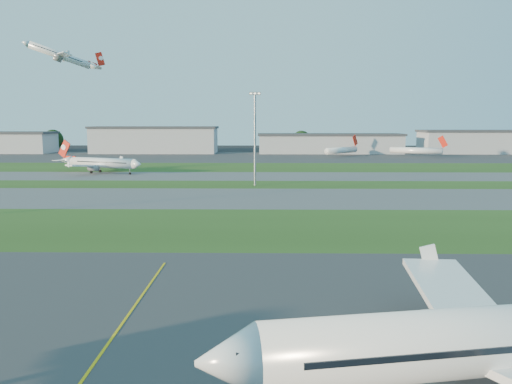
{
  "coord_description": "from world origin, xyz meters",
  "views": [
    {
      "loc": [
        17.43,
        -30.71,
        17.65
      ],
      "look_at": [
        16.26,
        45.09,
        7.0
      ],
      "focal_mm": 35.0,
      "sensor_mm": 36.0,
      "label": 1
    }
  ],
  "objects_px": {
    "mini_jet_near": "(342,150)",
    "light_mast_centre": "(255,132)",
    "airliner_taxiing": "(102,163)",
    "mini_jet_far": "(416,150)"
  },
  "relations": [
    {
      "from": "mini_jet_near",
      "to": "light_mast_centre",
      "type": "distance_m",
      "value": 127.58
    },
    {
      "from": "airliner_taxiing",
      "to": "light_mast_centre",
      "type": "height_order",
      "value": "light_mast_centre"
    },
    {
      "from": "mini_jet_far",
      "to": "airliner_taxiing",
      "type": "bearing_deg",
      "value": -117.09
    },
    {
      "from": "airliner_taxiing",
      "to": "light_mast_centre",
      "type": "relative_size",
      "value": 1.21
    },
    {
      "from": "airliner_taxiing",
      "to": "mini_jet_near",
      "type": "relative_size",
      "value": 1.38
    },
    {
      "from": "airliner_taxiing",
      "to": "light_mast_centre",
      "type": "distance_m",
      "value": 64.09
    },
    {
      "from": "airliner_taxiing",
      "to": "light_mast_centre",
      "type": "xyz_separation_m",
      "value": [
        53.8,
        -32.97,
        11.22
      ]
    },
    {
      "from": "airliner_taxiing",
      "to": "mini_jet_near",
      "type": "bearing_deg",
      "value": -116.12
    },
    {
      "from": "mini_jet_near",
      "to": "light_mast_centre",
      "type": "bearing_deg",
      "value": -157.85
    },
    {
      "from": "airliner_taxiing",
      "to": "mini_jet_far",
      "type": "bearing_deg",
      "value": -125.84
    }
  ]
}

